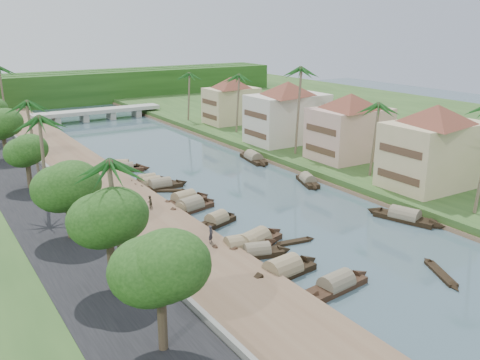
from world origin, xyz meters
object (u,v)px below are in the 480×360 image
bridge (97,112)px  sampan_1 (283,271)px  sampan_0 (336,285)px  person_near (211,234)px  building_near (434,145)px

bridge → sampan_1: bearing=-97.0°
bridge → sampan_0: (-7.89, -86.65, -1.31)m
bridge → sampan_0: bridge is taller
bridge → sampan_1: bridge is taller
sampan_1 → person_near: 8.39m
bridge → person_near: size_ratio=16.20×
building_near → sampan_0: 30.31m
sampan_1 → person_near: size_ratio=5.18×
bridge → sampan_1: (-10.05, -82.26, -1.30)m
bridge → sampan_0: 87.02m
sampan_1 → person_near: bearing=100.9°
building_near → sampan_1: bearing=-164.1°
sampan_0 → sampan_1: size_ratio=0.95×
building_near → person_near: (-31.73, -0.40, -4.72)m
building_near → person_near: 32.08m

